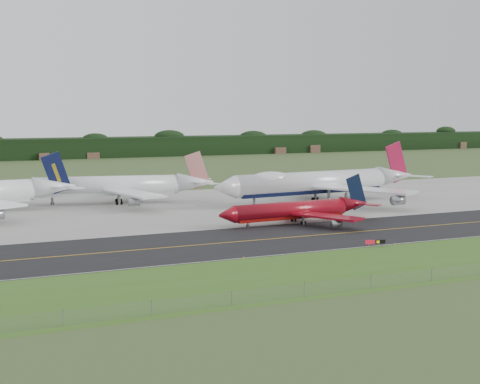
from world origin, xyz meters
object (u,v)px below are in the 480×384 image
jet_ba_747 (318,183)px  taxiway_sign (375,242)px  jet_red_737 (298,210)px  jet_star_tail (118,186)px

jet_ba_747 → taxiway_sign: size_ratio=17.15×
jet_ba_747 → taxiway_sign: bearing=-109.4°
jet_red_737 → jet_star_tail: bearing=122.4°
jet_ba_747 → jet_red_737: bearing=-126.9°
jet_star_tail → jet_red_737: bearing=-57.6°
taxiway_sign → jet_red_737: bearing=91.5°
jet_ba_747 → jet_red_737: (-23.36, -31.16, -2.98)m
jet_ba_747 → jet_star_tail: jet_ba_747 is taller
jet_ba_747 → jet_red_737: size_ratio=1.67×
jet_ba_747 → jet_star_tail: bearing=158.7°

